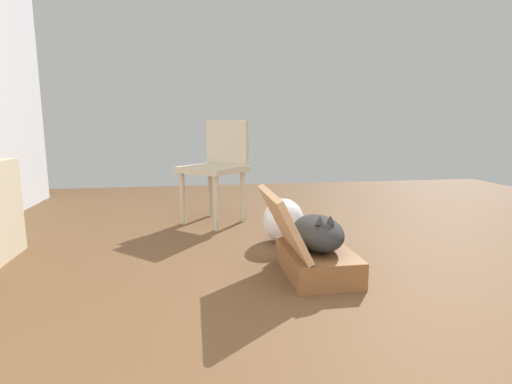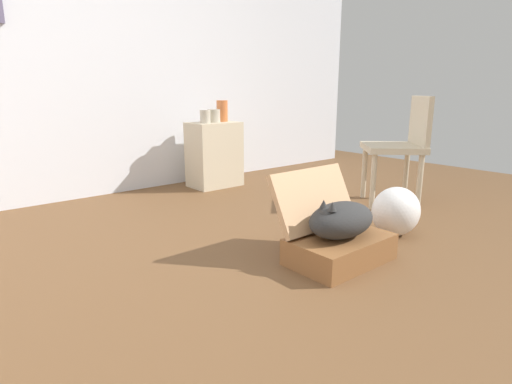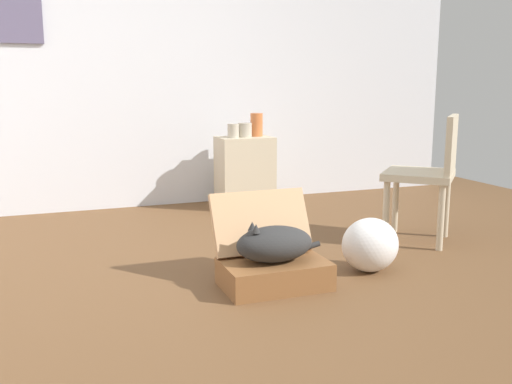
% 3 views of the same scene
% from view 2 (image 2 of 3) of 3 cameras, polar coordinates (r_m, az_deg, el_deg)
% --- Properties ---
extents(ground_plane, '(7.68, 7.68, 0.00)m').
position_cam_2_polar(ground_plane, '(2.28, 1.89, -10.49)').
color(ground_plane, brown).
rests_on(ground_plane, ground).
extents(wall_back, '(6.40, 0.15, 2.60)m').
position_cam_2_polar(wall_back, '(4.07, -20.87, 18.07)').
color(wall_back, silver).
rests_on(wall_back, ground).
extents(suitcase_base, '(0.57, 0.37, 0.15)m').
position_cam_2_polar(suitcase_base, '(2.39, 11.42, -7.69)').
color(suitcase_base, brown).
rests_on(suitcase_base, ground).
extents(suitcase_lid, '(0.57, 0.20, 0.35)m').
position_cam_2_polar(suitcase_lid, '(2.44, 7.97, -1.00)').
color(suitcase_lid, tan).
rests_on(suitcase_lid, suitcase_base).
extents(cat, '(0.51, 0.28, 0.23)m').
position_cam_2_polar(cat, '(2.33, 11.54, -3.74)').
color(cat, '#2D2D2D').
rests_on(cat, suitcase_base).
extents(plastic_bag_white, '(0.35, 0.30, 0.32)m').
position_cam_2_polar(plastic_bag_white, '(2.89, 18.63, -2.52)').
color(plastic_bag_white, white).
rests_on(plastic_bag_white, ground).
extents(side_table, '(0.48, 0.34, 0.63)m').
position_cam_2_polar(side_table, '(4.15, -5.75, 5.14)').
color(side_table, beige).
rests_on(side_table, ground).
extents(vase_tall, '(0.10, 0.10, 0.12)m').
position_cam_2_polar(vase_tall, '(4.01, -6.98, 10.23)').
color(vase_tall, '#B7AD99').
rests_on(vase_tall, side_table).
extents(vase_short, '(0.11, 0.11, 0.21)m').
position_cam_2_polar(vase_short, '(4.19, -4.66, 11.02)').
color(vase_short, '#CC6B38').
rests_on(vase_short, side_table).
extents(vase_round, '(0.12, 0.12, 0.12)m').
position_cam_2_polar(vase_round, '(4.10, -5.79, 10.36)').
color(vase_round, '#B7AD99').
rests_on(vase_round, side_table).
extents(chair, '(0.66, 0.66, 0.89)m').
position_cam_2_polar(chair, '(3.65, 19.31, 6.26)').
color(chair, beige).
rests_on(chair, ground).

